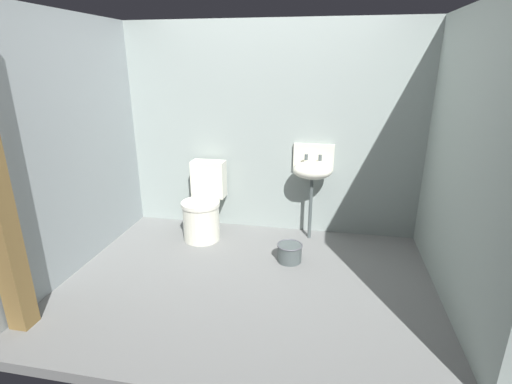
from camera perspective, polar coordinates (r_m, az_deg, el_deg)
The scene contains 7 objects.
ground_plane at distance 3.48m, azimuth -0.87°, elevation -13.08°, with size 3.52×2.57×0.08m, color slate.
wall_back at distance 4.12m, azimuth 2.31°, elevation 9.15°, with size 3.52×0.10×2.20m, color #909D99.
wall_left at distance 3.78m, azimuth -25.45°, elevation 6.41°, with size 0.10×2.37×2.20m, color #8D989B.
wall_right at distance 3.22m, azimuth 28.84°, elevation 3.94°, with size 0.10×2.37×2.20m, color #94A39C.
toilet_near_wall at distance 4.11m, azimuth -7.83°, elevation -2.34°, with size 0.40×0.59×0.78m.
sink at distance 3.95m, azimuth 8.42°, elevation 3.38°, with size 0.42×0.35×0.99m.
bucket at distance 3.67m, azimuth 5.03°, elevation -8.94°, with size 0.24×0.24×0.18m.
Camera 1 is at (0.61, -2.88, 1.81)m, focal length 26.82 mm.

